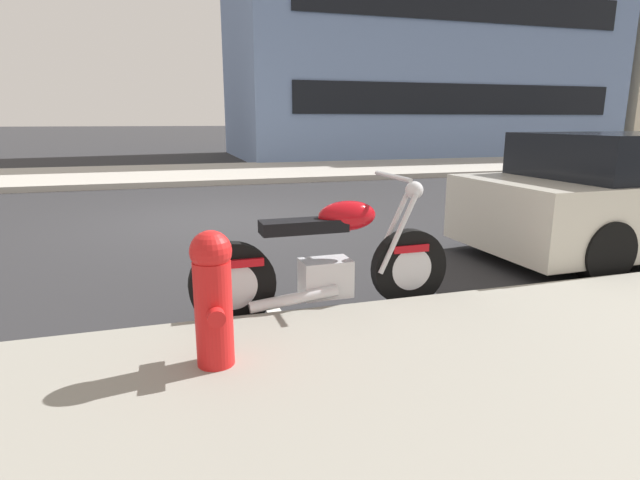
{
  "coord_description": "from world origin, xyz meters",
  "views": [
    {
      "loc": [
        -0.81,
        -8.09,
        1.55
      ],
      "look_at": [
        0.41,
        -4.09,
        0.57
      ],
      "focal_mm": 28.78,
      "sensor_mm": 36.0,
      "label": 1
    }
  ],
  "objects": [
    {
      "name": "ground_plane",
      "position": [
        0.0,
        0.0,
        0.0
      ],
      "size": [
        260.0,
        260.0,
        0.0
      ],
      "primitive_type": "plane",
      "color": "#28282B"
    },
    {
      "name": "townhouse_near_left",
      "position": [
        10.07,
        13.4,
        5.22
      ],
      "size": [
        15.61,
        8.46,
        10.44
      ],
      "color": "#6B84B2",
      "rests_on": "ground"
    },
    {
      "name": "parked_motorcycle",
      "position": [
        0.41,
        -4.33,
        0.44
      ],
      "size": [
        2.16,
        0.62,
        1.13
      ],
      "rotation": [
        0.0,
        0.0,
        0.01
      ],
      "color": "black",
      "rests_on": "ground"
    },
    {
      "name": "fire_hydrant",
      "position": [
        -0.58,
        -5.23,
        0.57
      ],
      "size": [
        0.24,
        0.36,
        0.81
      ],
      "color": "red",
      "rests_on": "sidewalk_near_curb"
    },
    {
      "name": "sidewalk_far_curb",
      "position": [
        12.0,
        6.9,
        0.07
      ],
      "size": [
        120.0,
        5.0,
        0.14
      ],
      "primitive_type": "cube",
      "color": "#ADA89E",
      "rests_on": "ground"
    },
    {
      "name": "parking_stall_stripe",
      "position": [
        0.0,
        -3.8,
        0.0
      ],
      "size": [
        0.12,
        2.2,
        0.01
      ],
      "primitive_type": "cube",
      "color": "silver",
      "rests_on": "ground"
    }
  ]
}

